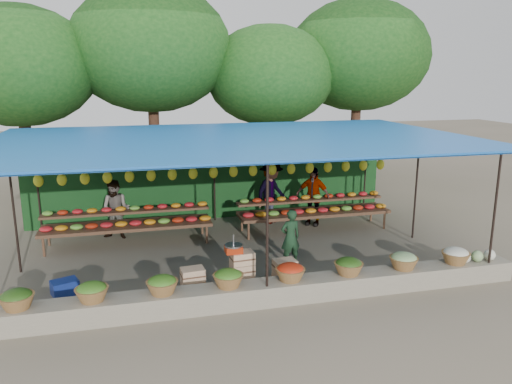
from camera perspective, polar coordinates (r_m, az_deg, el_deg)
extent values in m
plane|color=#665E4B|center=(12.18, -2.40, -7.01)|extent=(60.00, 60.00, 0.00)
cube|color=slate|center=(9.63, 1.01, -11.44)|extent=(10.60, 0.55, 0.40)
cylinder|color=black|center=(9.05, 1.29, -4.91)|extent=(0.05, 0.05, 2.80)
cylinder|color=black|center=(11.27, 25.56, -2.56)|extent=(0.05, 0.05, 2.80)
cylinder|color=black|center=(11.80, -25.94, -1.92)|extent=(0.05, 0.05, 2.80)
cylinder|color=black|center=(13.54, 17.84, 0.63)|extent=(0.05, 0.05, 2.80)
cylinder|color=black|center=(14.58, -23.74, 1.01)|extent=(0.05, 0.05, 2.80)
cylinder|color=black|center=(14.55, -4.80, 2.08)|extent=(0.05, 0.05, 2.80)
cylinder|color=black|center=(16.02, 12.41, 2.86)|extent=(0.05, 0.05, 2.80)
cube|color=blue|center=(11.50, -2.54, 6.18)|extent=(10.80, 6.60, 0.04)
cube|color=blue|center=(9.60, -0.11, 3.67)|extent=(10.80, 2.19, 0.26)
cube|color=blue|center=(13.48, -4.26, 6.45)|extent=(10.80, 2.19, 0.26)
cylinder|color=#A4A4A9|center=(12.98, -3.76, 3.51)|extent=(9.60, 0.01, 0.01)
ellipsoid|color=yellow|center=(13.01, -23.62, 1.18)|extent=(0.23, 0.17, 0.30)
ellipsoid|color=yellow|center=(12.93, -21.31, 1.32)|extent=(0.23, 0.17, 0.30)
ellipsoid|color=yellow|center=(12.88, -18.97, 1.46)|extent=(0.23, 0.17, 0.30)
ellipsoid|color=yellow|center=(12.84, -16.62, 1.59)|extent=(0.23, 0.17, 0.30)
ellipsoid|color=yellow|center=(12.83, -14.26, 1.73)|extent=(0.23, 0.17, 0.30)
ellipsoid|color=yellow|center=(12.83, -11.90, 1.86)|extent=(0.23, 0.17, 0.30)
ellipsoid|color=yellow|center=(12.86, -9.55, 1.99)|extent=(0.23, 0.17, 0.30)
ellipsoid|color=yellow|center=(12.91, -7.21, 2.12)|extent=(0.23, 0.17, 0.30)
ellipsoid|color=yellow|center=(12.99, -4.89, 2.24)|extent=(0.23, 0.17, 0.30)
ellipsoid|color=yellow|center=(13.08, -2.60, 2.35)|extent=(0.23, 0.17, 0.30)
ellipsoid|color=yellow|center=(13.19, -0.34, 2.46)|extent=(0.23, 0.17, 0.30)
ellipsoid|color=yellow|center=(13.33, 1.87, 2.57)|extent=(0.23, 0.17, 0.30)
ellipsoid|color=yellow|center=(13.48, 4.04, 2.66)|extent=(0.23, 0.17, 0.30)
ellipsoid|color=yellow|center=(13.65, 6.15, 2.76)|extent=(0.23, 0.17, 0.30)
ellipsoid|color=yellow|center=(13.84, 8.21, 2.84)|extent=(0.23, 0.17, 0.30)
ellipsoid|color=yellow|center=(14.05, 10.21, 2.92)|extent=(0.23, 0.17, 0.30)
ellipsoid|color=yellow|center=(14.27, 12.16, 3.00)|extent=(0.23, 0.17, 0.30)
ellipsoid|color=yellow|center=(14.51, 14.03, 3.07)|extent=(0.23, 0.17, 0.30)
ellipsoid|color=#294E15|center=(9.39, -25.72, -10.70)|extent=(0.52, 0.52, 0.23)
ellipsoid|color=#3B6F1D|center=(9.21, -18.28, -10.48)|extent=(0.52, 0.52, 0.23)
ellipsoid|color=#3B6F1D|center=(9.18, -10.69, -10.08)|extent=(0.52, 0.52, 0.23)
ellipsoid|color=#3B6F1D|center=(9.31, -3.20, -9.52)|extent=(0.52, 0.52, 0.23)
ellipsoid|color=#B0250E|center=(9.59, 3.94, -8.83)|extent=(0.52, 0.52, 0.23)
ellipsoid|color=#294E15|center=(10.01, 10.55, -8.06)|extent=(0.52, 0.52, 0.23)
ellipsoid|color=#85AA6A|center=(10.54, 16.54, -7.28)|extent=(0.52, 0.52, 0.23)
ellipsoid|color=beige|center=(11.18, 21.88, -6.51)|extent=(0.52, 0.52, 0.23)
cube|color=#1B4B1C|center=(14.82, -4.94, 1.69)|extent=(10.60, 0.06, 2.50)
cylinder|color=#381F14|center=(17.43, -24.70, 4.73)|extent=(0.36, 0.36, 3.97)
ellipsoid|color=#103B12|center=(17.28, -25.52, 12.87)|extent=(4.77, 4.77, 3.69)
cylinder|color=#381F14|center=(17.51, -11.53, 6.56)|extent=(0.36, 0.36, 4.48)
ellipsoid|color=#103B12|center=(17.42, -11.97, 15.74)|extent=(5.39, 5.39, 4.17)
cylinder|color=#381F14|center=(17.90, 1.53, 5.73)|extent=(0.36, 0.36, 3.71)
ellipsoid|color=#103B12|center=(17.74, 1.58, 13.18)|extent=(4.47, 4.47, 3.45)
cylinder|color=#381F14|center=(19.46, 11.26, 7.04)|extent=(0.36, 0.36, 4.35)
ellipsoid|color=#103B12|center=(19.36, 11.64, 15.07)|extent=(5.24, 5.24, 4.05)
cube|color=#46281C|center=(13.03, -14.47, -3.73)|extent=(4.20, 0.95, 0.08)
cube|color=#46281C|center=(13.24, -14.54, -2.20)|extent=(4.20, 0.35, 0.06)
cylinder|color=#46281C|center=(12.90, -23.12, -5.75)|extent=(0.06, 0.06, 0.50)
cylinder|color=#46281C|center=(12.84, -5.65, -4.78)|extent=(0.06, 0.06, 0.50)
cylinder|color=#46281C|center=(13.65, -22.63, -4.67)|extent=(0.06, 0.06, 0.50)
cylinder|color=#46281C|center=(13.60, -6.16, -3.76)|extent=(0.06, 0.06, 0.50)
ellipsoid|color=red|center=(13.03, -22.89, -3.93)|extent=(0.31, 0.26, 0.13)
ellipsoid|color=#63A833|center=(13.38, -22.72, -2.26)|extent=(0.26, 0.22, 0.12)
ellipsoid|color=orange|center=(12.97, -21.36, -3.86)|extent=(0.31, 0.26, 0.13)
ellipsoid|color=#B0250E|center=(13.33, -21.23, -2.19)|extent=(0.26, 0.22, 0.12)
ellipsoid|color=#63A833|center=(12.93, -19.82, -3.78)|extent=(0.31, 0.26, 0.13)
ellipsoid|color=red|center=(13.29, -19.74, -2.11)|extent=(0.26, 0.22, 0.12)
ellipsoid|color=#B0250E|center=(12.90, -18.27, -3.70)|extent=(0.31, 0.26, 0.13)
ellipsoid|color=orange|center=(13.26, -18.23, -2.03)|extent=(0.26, 0.22, 0.12)
ellipsoid|color=red|center=(12.87, -16.72, -3.62)|extent=(0.31, 0.26, 0.13)
ellipsoid|color=red|center=(13.24, -16.72, -1.95)|extent=(0.26, 0.22, 0.12)
ellipsoid|color=orange|center=(12.86, -15.16, -3.54)|extent=(0.31, 0.26, 0.13)
ellipsoid|color=orange|center=(13.22, -15.21, -1.86)|extent=(0.26, 0.22, 0.12)
ellipsoid|color=red|center=(12.86, -13.60, -3.45)|extent=(0.31, 0.26, 0.13)
ellipsoid|color=#63A833|center=(13.22, -13.70, -1.78)|extent=(0.26, 0.22, 0.12)
ellipsoid|color=orange|center=(12.86, -12.04, -3.36)|extent=(0.31, 0.26, 0.13)
ellipsoid|color=#B0250E|center=(13.22, -12.18, -1.69)|extent=(0.26, 0.22, 0.12)
ellipsoid|color=#63A833|center=(12.87, -10.48, -3.27)|extent=(0.31, 0.26, 0.13)
ellipsoid|color=red|center=(13.23, -10.67, -1.60)|extent=(0.26, 0.22, 0.12)
ellipsoid|color=#B0250E|center=(12.90, -8.93, -3.17)|extent=(0.31, 0.26, 0.13)
ellipsoid|color=orange|center=(13.26, -9.16, -1.51)|extent=(0.26, 0.22, 0.12)
ellipsoid|color=red|center=(12.93, -7.39, -3.08)|extent=(0.31, 0.26, 0.13)
ellipsoid|color=red|center=(13.29, -7.66, -1.43)|extent=(0.26, 0.22, 0.12)
ellipsoid|color=orange|center=(12.97, -5.85, -2.98)|extent=(0.31, 0.26, 0.13)
ellipsoid|color=orange|center=(13.33, -6.16, -1.34)|extent=(0.26, 0.22, 0.12)
cube|color=#46281C|center=(13.88, 6.62, -2.33)|extent=(4.20, 0.95, 0.08)
cube|color=#46281C|center=(14.08, 6.22, -0.92)|extent=(4.20, 0.35, 0.06)
cylinder|color=#46281C|center=(13.04, -0.85, -4.44)|extent=(0.06, 0.06, 0.50)
cylinder|color=#46281C|center=(14.40, 14.45, -3.14)|extent=(0.06, 0.06, 0.50)
cylinder|color=#46281C|center=(13.78, -1.62, -3.45)|extent=(0.06, 0.06, 0.50)
cylinder|color=#46281C|center=(15.08, 13.02, -2.31)|extent=(0.06, 0.06, 0.50)
ellipsoid|color=red|center=(13.18, -0.90, -2.65)|extent=(0.31, 0.26, 0.13)
ellipsoid|color=#63A833|center=(13.53, -1.34, -1.04)|extent=(0.26, 0.22, 0.12)
ellipsoid|color=orange|center=(13.26, 0.58, -2.55)|extent=(0.31, 0.26, 0.13)
ellipsoid|color=#B0250E|center=(13.61, 0.10, -0.95)|extent=(0.26, 0.22, 0.12)
ellipsoid|color=#63A833|center=(13.35, 2.03, -2.45)|extent=(0.31, 0.26, 0.13)
ellipsoid|color=red|center=(13.70, 1.52, -0.86)|extent=(0.26, 0.22, 0.12)
ellipsoid|color=#B0250E|center=(13.45, 3.47, -2.34)|extent=(0.31, 0.26, 0.13)
ellipsoid|color=orange|center=(13.79, 2.92, -0.77)|extent=(0.26, 0.22, 0.12)
ellipsoid|color=red|center=(13.55, 4.88, -2.24)|extent=(0.31, 0.26, 0.13)
ellipsoid|color=red|center=(13.90, 4.30, -0.69)|extent=(0.26, 0.22, 0.12)
ellipsoid|color=orange|center=(13.67, 6.27, -2.14)|extent=(0.31, 0.26, 0.13)
ellipsoid|color=orange|center=(14.01, 5.66, -0.60)|extent=(0.26, 0.22, 0.12)
ellipsoid|color=red|center=(13.79, 7.63, -2.04)|extent=(0.31, 0.26, 0.13)
ellipsoid|color=#63A833|center=(14.13, 6.99, -0.51)|extent=(0.26, 0.22, 0.12)
ellipsoid|color=orange|center=(13.92, 8.97, -1.94)|extent=(0.31, 0.26, 0.13)
ellipsoid|color=#B0250E|center=(14.26, 8.31, -0.43)|extent=(0.26, 0.22, 0.12)
ellipsoid|color=#63A833|center=(14.06, 10.29, -1.84)|extent=(0.31, 0.26, 0.13)
ellipsoid|color=red|center=(14.39, 9.60, -0.35)|extent=(0.26, 0.22, 0.12)
ellipsoid|color=#B0250E|center=(14.21, 11.57, -1.74)|extent=(0.31, 0.26, 0.13)
ellipsoid|color=orange|center=(14.53, 10.86, -0.27)|extent=(0.26, 0.22, 0.12)
ellipsoid|color=red|center=(14.36, 12.83, -1.64)|extent=(0.31, 0.26, 0.13)
ellipsoid|color=red|center=(14.68, 12.10, -0.19)|extent=(0.26, 0.22, 0.12)
ellipsoid|color=orange|center=(14.52, 14.07, -1.54)|extent=(0.31, 0.26, 0.13)
ellipsoid|color=orange|center=(14.84, 13.32, -0.11)|extent=(0.26, 0.22, 0.12)
cube|color=tan|center=(10.13, -7.20, -10.69)|extent=(0.48, 0.38, 0.25)
cube|color=tan|center=(10.03, -7.25, -9.34)|extent=(0.48, 0.38, 0.25)
cube|color=tan|center=(10.28, -1.58, -10.21)|extent=(0.48, 0.38, 0.25)
cube|color=tan|center=(10.18, -1.59, -8.87)|extent=(0.48, 0.38, 0.25)
cube|color=tan|center=(10.08, -1.60, -7.51)|extent=(0.48, 0.38, 0.25)
cube|color=tan|center=(10.50, 3.29, -9.72)|extent=(0.48, 0.38, 0.25)
cube|color=tan|center=(10.40, 3.31, -8.40)|extent=(0.48, 0.38, 0.25)
cube|color=#AF2A0E|center=(9.98, -2.58, -6.56)|extent=(0.33, 0.29, 0.13)
cylinder|color=#A4A4A9|center=(9.96, -2.59, -6.11)|extent=(0.35, 0.35, 0.03)
cylinder|color=#A4A4A9|center=(9.92, -2.59, -5.54)|extent=(0.03, 0.03, 0.24)
imported|color=#18351E|center=(11.27, 3.95, -5.21)|extent=(0.52, 0.38, 1.30)
imported|color=slate|center=(13.52, -15.70, -1.95)|extent=(0.92, 0.83, 1.57)
imported|color=slate|center=(14.37, 1.75, -0.02)|extent=(1.35, 1.24, 1.82)
imported|color=slate|center=(14.28, 6.51, -0.47)|extent=(1.03, 0.93, 1.68)
cube|color=navy|center=(10.23, -26.16, -11.67)|extent=(0.54, 0.43, 0.29)
cube|color=navy|center=(10.66, -21.01, -10.14)|extent=(0.58, 0.51, 0.29)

